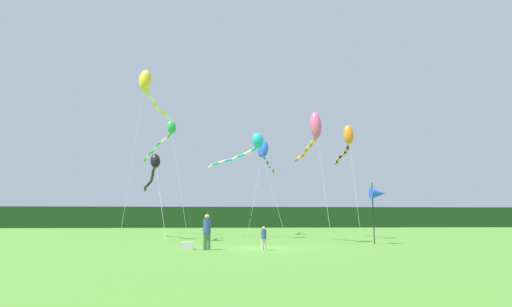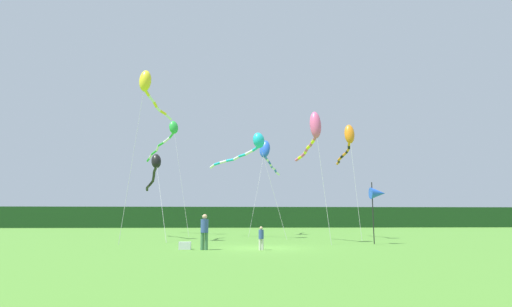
{
  "view_description": "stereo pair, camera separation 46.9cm",
  "coord_description": "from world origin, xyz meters",
  "px_view_note": "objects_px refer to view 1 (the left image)",
  "views": [
    {
      "loc": [
        -2.12,
        -21.51,
        1.54
      ],
      "look_at": [
        0.0,
        6.0,
        5.83
      ],
      "focal_mm": 29.01,
      "sensor_mm": 36.0,
      "label": 1
    },
    {
      "loc": [
        -1.65,
        -21.54,
        1.54
      ],
      "look_at": [
        0.0,
        6.0,
        5.83
      ],
      "focal_mm": 29.01,
      "sensor_mm": 36.0,
      "label": 2
    }
  ],
  "objects_px": {
    "kite_cyan": "(253,144)",
    "kite_blue": "(264,152)",
    "kite_rainbow": "(314,129)",
    "kite_black": "(154,167)",
    "person_child": "(264,237)",
    "kite_orange": "(347,139)",
    "cooler_box": "(187,246)",
    "kite_yellow": "(147,85)",
    "kite_green": "(167,134)",
    "person_adult": "(207,230)",
    "banner_flag_pole": "(378,194)"
  },
  "relations": [
    {
      "from": "person_child",
      "to": "kite_blue",
      "type": "height_order",
      "value": "kite_blue"
    },
    {
      "from": "person_adult",
      "to": "kite_orange",
      "type": "height_order",
      "value": "kite_orange"
    },
    {
      "from": "kite_yellow",
      "to": "kite_orange",
      "type": "xyz_separation_m",
      "value": [
        14.54,
        3.05,
        -2.92
      ]
    },
    {
      "from": "kite_cyan",
      "to": "kite_blue",
      "type": "bearing_deg",
      "value": 76.24
    },
    {
      "from": "person_child",
      "to": "kite_green",
      "type": "relative_size",
      "value": 0.11
    },
    {
      "from": "person_adult",
      "to": "kite_rainbow",
      "type": "xyz_separation_m",
      "value": [
        6.57,
        5.38,
        6.24
      ]
    },
    {
      "from": "kite_blue",
      "to": "kite_cyan",
      "type": "xyz_separation_m",
      "value": [
        -1.47,
        -6.0,
        -0.34
      ]
    },
    {
      "from": "cooler_box",
      "to": "kite_yellow",
      "type": "distance_m",
      "value": 12.51
    },
    {
      "from": "person_child",
      "to": "kite_orange",
      "type": "bearing_deg",
      "value": 53.93
    },
    {
      "from": "kite_blue",
      "to": "kite_orange",
      "type": "distance_m",
      "value": 9.15
    },
    {
      "from": "kite_blue",
      "to": "kite_cyan",
      "type": "bearing_deg",
      "value": -103.76
    },
    {
      "from": "person_child",
      "to": "kite_yellow",
      "type": "relative_size",
      "value": 0.1
    },
    {
      "from": "person_child",
      "to": "kite_orange",
      "type": "xyz_separation_m",
      "value": [
        7.36,
        10.11,
        6.81
      ]
    },
    {
      "from": "kite_yellow",
      "to": "kite_cyan",
      "type": "bearing_deg",
      "value": 29.76
    },
    {
      "from": "person_child",
      "to": "cooler_box",
      "type": "xyz_separation_m",
      "value": [
        -3.7,
        0.66,
        -0.44
      ]
    },
    {
      "from": "kite_yellow",
      "to": "kite_black",
      "type": "xyz_separation_m",
      "value": [
        -0.01,
        3.84,
        -5.08
      ]
    },
    {
      "from": "kite_green",
      "to": "kite_blue",
      "type": "relative_size",
      "value": 1.22
    },
    {
      "from": "kite_blue",
      "to": "kite_black",
      "type": "bearing_deg",
      "value": -144.27
    },
    {
      "from": "kite_black",
      "to": "cooler_box",
      "type": "bearing_deg",
      "value": -71.18
    },
    {
      "from": "kite_green",
      "to": "kite_blue",
      "type": "xyz_separation_m",
      "value": [
        9.1,
        -1.29,
        -1.84
      ]
    },
    {
      "from": "kite_green",
      "to": "kite_orange",
      "type": "xyz_separation_m",
      "value": [
        14.76,
        -8.49,
        -1.93
      ]
    },
    {
      "from": "person_child",
      "to": "kite_black",
      "type": "distance_m",
      "value": 13.86
    },
    {
      "from": "kite_green",
      "to": "kite_cyan",
      "type": "bearing_deg",
      "value": -43.68
    },
    {
      "from": "kite_rainbow",
      "to": "kite_orange",
      "type": "bearing_deg",
      "value": 51.86
    },
    {
      "from": "kite_black",
      "to": "kite_rainbow",
      "type": "bearing_deg",
      "value": -25.61
    },
    {
      "from": "person_adult",
      "to": "kite_yellow",
      "type": "relative_size",
      "value": 0.15
    },
    {
      "from": "kite_green",
      "to": "kite_yellow",
      "type": "xyz_separation_m",
      "value": [
        0.21,
        -11.53,
        0.99
      ]
    },
    {
      "from": "person_child",
      "to": "kite_yellow",
      "type": "bearing_deg",
      "value": 135.47
    },
    {
      "from": "kite_rainbow",
      "to": "kite_black",
      "type": "distance_m",
      "value": 12.38
    },
    {
      "from": "person_adult",
      "to": "kite_black",
      "type": "bearing_deg",
      "value": 112.67
    },
    {
      "from": "kite_green",
      "to": "kite_yellow",
      "type": "bearing_deg",
      "value": -88.95
    },
    {
      "from": "kite_orange",
      "to": "person_child",
      "type": "bearing_deg",
      "value": -126.07
    },
    {
      "from": "kite_orange",
      "to": "kite_black",
      "type": "distance_m",
      "value": 14.73
    },
    {
      "from": "kite_rainbow",
      "to": "kite_black",
      "type": "relative_size",
      "value": 0.93
    },
    {
      "from": "kite_cyan",
      "to": "person_child",
      "type": "bearing_deg",
      "value": -91.22
    },
    {
      "from": "cooler_box",
      "to": "kite_rainbow",
      "type": "relative_size",
      "value": 0.07
    },
    {
      "from": "person_adult",
      "to": "kite_cyan",
      "type": "relative_size",
      "value": 0.21
    },
    {
      "from": "person_adult",
      "to": "kite_rainbow",
      "type": "distance_m",
      "value": 10.53
    },
    {
      "from": "kite_green",
      "to": "kite_rainbow",
      "type": "relative_size",
      "value": 1.26
    },
    {
      "from": "person_adult",
      "to": "kite_yellow",
      "type": "xyz_separation_m",
      "value": [
        -4.45,
        6.82,
        9.4
      ]
    },
    {
      "from": "kite_green",
      "to": "kite_orange",
      "type": "height_order",
      "value": "kite_green"
    },
    {
      "from": "kite_rainbow",
      "to": "kite_black",
      "type": "xyz_separation_m",
      "value": [
        -11.02,
        5.28,
        -1.92
      ]
    },
    {
      "from": "banner_flag_pole",
      "to": "person_adult",
      "type": "bearing_deg",
      "value": -159.14
    },
    {
      "from": "kite_yellow",
      "to": "kite_orange",
      "type": "distance_m",
      "value": 15.14
    },
    {
      "from": "cooler_box",
      "to": "kite_orange",
      "type": "bearing_deg",
      "value": 40.5
    },
    {
      "from": "banner_flag_pole",
      "to": "kite_blue",
      "type": "relative_size",
      "value": 0.42
    },
    {
      "from": "kite_blue",
      "to": "kite_rainbow",
      "type": "relative_size",
      "value": 1.04
    },
    {
      "from": "kite_green",
      "to": "kite_black",
      "type": "xyz_separation_m",
      "value": [
        0.21,
        -7.69,
        -4.1
      ]
    },
    {
      "from": "kite_rainbow",
      "to": "person_child",
      "type": "bearing_deg",
      "value": -124.33
    },
    {
      "from": "kite_black",
      "to": "person_adult",
      "type": "bearing_deg",
      "value": -67.33
    }
  ]
}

